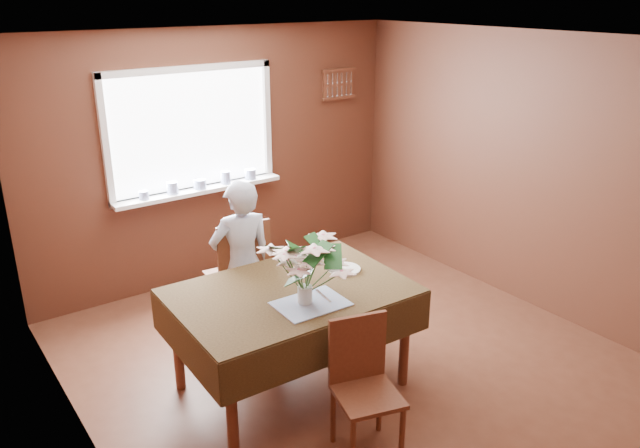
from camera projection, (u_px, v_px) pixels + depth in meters
floor at (360, 367)px, 4.96m from camera, size 4.50×4.50×0.00m
ceiling at (369, 41)px, 4.07m from camera, size 4.50×4.50×0.00m
wall_back at (221, 157)px, 6.22m from camera, size 4.00×0.00×4.00m
wall_left at (83, 294)px, 3.42m from camera, size 0.00×4.50×4.50m
wall_right at (536, 175)px, 5.61m from camera, size 0.00×4.50×4.50m
window_assembly at (195, 152)px, 5.99m from camera, size 1.72×0.20×1.22m
spoon_rack at (339, 84)px, 6.78m from camera, size 0.44×0.05×0.33m
dining_table at (291, 302)px, 4.48m from camera, size 1.70×1.19×0.82m
chair_far at (240, 274)px, 5.24m from camera, size 0.51×0.51×1.07m
chair_near at (363, 380)px, 3.95m from camera, size 0.48×0.48×0.91m
seated_woman at (242, 265)px, 5.07m from camera, size 0.58×0.43×1.43m
flower_bouquet at (305, 265)px, 4.16m from camera, size 0.52×0.52×0.44m
side_plate at (345, 269)px, 4.76m from camera, size 0.30×0.30×0.01m
table_knife at (323, 296)px, 4.34m from camera, size 0.05×0.21×0.00m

